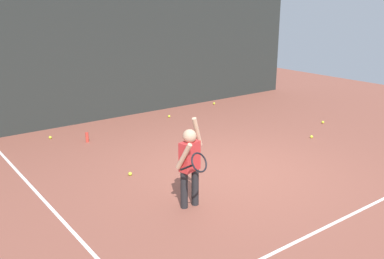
% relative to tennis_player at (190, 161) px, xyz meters
% --- Properties ---
extents(ground_plane, '(20.00, 20.00, 0.00)m').
position_rel_tennis_player_xyz_m(ground_plane, '(1.46, 0.65, -0.73)').
color(ground_plane, brown).
extents(court_line_baseline, '(9.00, 0.05, 0.00)m').
position_rel_tennis_player_xyz_m(court_line_baseline, '(1.46, -1.60, -0.72)').
color(court_line_baseline, white).
rests_on(court_line_baseline, ground).
extents(court_line_sideline, '(0.05, 9.00, 0.00)m').
position_rel_tennis_player_xyz_m(court_line_sideline, '(-1.69, 1.65, -0.72)').
color(court_line_sideline, white).
rests_on(court_line_sideline, ground).
extents(back_fence_windscreen, '(12.30, 0.08, 3.05)m').
position_rel_tennis_player_xyz_m(back_fence_windscreen, '(1.46, 5.31, 0.80)').
color(back_fence_windscreen, '#282D2B').
rests_on(back_fence_windscreen, ground).
extents(fence_post_2, '(0.09, 0.09, 3.20)m').
position_rel_tennis_player_xyz_m(fence_post_2, '(1.46, 5.37, 0.88)').
color(fence_post_2, slate).
rests_on(fence_post_2, ground).
extents(fence_post_3, '(0.09, 0.09, 3.20)m').
position_rel_tennis_player_xyz_m(fence_post_3, '(4.46, 5.37, 0.88)').
color(fence_post_3, slate).
rests_on(fence_post_3, ground).
extents(fence_post_4, '(0.09, 0.09, 3.20)m').
position_rel_tennis_player_xyz_m(fence_post_4, '(7.46, 5.37, 0.88)').
color(fence_post_4, slate).
rests_on(fence_post_4, ground).
extents(tennis_player, '(0.62, 0.68, 1.35)m').
position_rel_tennis_player_xyz_m(tennis_player, '(0.00, 0.00, 0.00)').
color(tennis_player, '#232326').
rests_on(tennis_player, ground).
extents(water_bottle, '(0.07, 0.07, 0.22)m').
position_rel_tennis_player_xyz_m(water_bottle, '(0.01, 3.79, -0.62)').
color(water_bottle, '#D83F33').
rests_on(water_bottle, ground).
extents(tennis_ball_0, '(0.07, 0.07, 0.07)m').
position_rel_tennis_player_xyz_m(tennis_ball_0, '(4.16, 1.03, -0.69)').
color(tennis_ball_0, '#CCE033').
rests_on(tennis_ball_0, ground).
extents(tennis_ball_3, '(0.07, 0.07, 0.07)m').
position_rel_tennis_player_xyz_m(tennis_ball_3, '(-0.15, 1.58, -0.69)').
color(tennis_ball_3, '#CCE033').
rests_on(tennis_ball_3, ground).
extents(tennis_ball_4, '(0.07, 0.07, 0.07)m').
position_rel_tennis_player_xyz_m(tennis_ball_4, '(-0.56, 4.50, -0.69)').
color(tennis_ball_4, '#CCE033').
rests_on(tennis_ball_4, ground).
extents(tennis_ball_6, '(0.07, 0.07, 0.07)m').
position_rel_tennis_player_xyz_m(tennis_ball_6, '(2.58, 4.42, -0.69)').
color(tennis_ball_6, '#CCE033').
rests_on(tennis_ball_6, ground).
extents(tennis_ball_7, '(0.07, 0.07, 0.07)m').
position_rel_tennis_player_xyz_m(tennis_ball_7, '(4.47, 4.83, -0.69)').
color(tennis_ball_7, '#CCE033').
rests_on(tennis_ball_7, ground).
extents(tennis_ball_8, '(0.07, 0.07, 0.07)m').
position_rel_tennis_player_xyz_m(tennis_ball_8, '(5.37, 1.63, -0.69)').
color(tennis_ball_8, '#CCE033').
rests_on(tennis_ball_8, ground).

